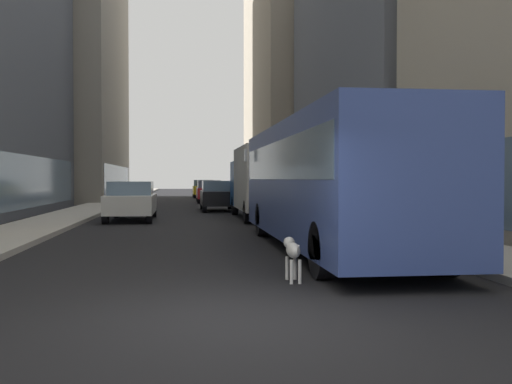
{
  "coord_description": "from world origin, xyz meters",
  "views": [
    {
      "loc": [
        -0.72,
        -7.26,
        1.73
      ],
      "look_at": [
        1.12,
        7.4,
        1.4
      ],
      "focal_mm": 41.46,
      "sensor_mm": 36.0,
      "label": 1
    }
  ],
  "objects_px": {
    "car_red_coupe": "(209,191)",
    "car_black_suv": "(218,196)",
    "car_yellow_taxi": "(203,189)",
    "car_white_van": "(131,201)",
    "box_truck": "(264,180)",
    "transit_bus": "(327,177)",
    "dalmatian_dog": "(292,251)"
  },
  "relations": [
    {
      "from": "car_red_coupe",
      "to": "dalmatian_dog",
      "type": "relative_size",
      "value": 4.24
    },
    {
      "from": "car_yellow_taxi",
      "to": "transit_bus",
      "type": "bearing_deg",
      "value": -87.71
    },
    {
      "from": "car_black_suv",
      "to": "box_truck",
      "type": "relative_size",
      "value": 0.57
    },
    {
      "from": "car_white_van",
      "to": "box_truck",
      "type": "xyz_separation_m",
      "value": [
        5.6,
        0.42,
        0.84
      ]
    },
    {
      "from": "box_truck",
      "to": "transit_bus",
      "type": "bearing_deg",
      "value": -90.0
    },
    {
      "from": "box_truck",
      "to": "dalmatian_dog",
      "type": "relative_size",
      "value": 7.79
    },
    {
      "from": "car_red_coupe",
      "to": "car_white_van",
      "type": "relative_size",
      "value": 0.88
    },
    {
      "from": "car_black_suv",
      "to": "car_white_van",
      "type": "bearing_deg",
      "value": -119.67
    },
    {
      "from": "car_white_van",
      "to": "transit_bus",
      "type": "bearing_deg",
      "value": -62.53
    },
    {
      "from": "car_red_coupe",
      "to": "car_black_suv",
      "type": "bearing_deg",
      "value": -90.0
    },
    {
      "from": "car_red_coupe",
      "to": "dalmatian_dog",
      "type": "bearing_deg",
      "value": -90.12
    },
    {
      "from": "car_black_suv",
      "to": "dalmatian_dog",
      "type": "bearing_deg",
      "value": -90.18
    },
    {
      "from": "car_black_suv",
      "to": "transit_bus",
      "type": "bearing_deg",
      "value": -84.86
    },
    {
      "from": "car_black_suv",
      "to": "car_white_van",
      "type": "xyz_separation_m",
      "value": [
        -4.0,
        -7.02,
        0.0
      ]
    },
    {
      "from": "box_truck",
      "to": "dalmatian_dog",
      "type": "xyz_separation_m",
      "value": [
        -1.67,
        -15.46,
        -1.15
      ]
    },
    {
      "from": "transit_bus",
      "to": "dalmatian_dog",
      "type": "height_order",
      "value": "transit_bus"
    },
    {
      "from": "car_red_coupe",
      "to": "box_truck",
      "type": "xyz_separation_m",
      "value": [
        1.6,
        -17.52,
        0.85
      ]
    },
    {
      "from": "car_red_coupe",
      "to": "car_black_suv",
      "type": "relative_size",
      "value": 0.95
    },
    {
      "from": "car_yellow_taxi",
      "to": "car_white_van",
      "type": "relative_size",
      "value": 1.01
    },
    {
      "from": "car_white_van",
      "to": "box_truck",
      "type": "relative_size",
      "value": 0.62
    },
    {
      "from": "car_yellow_taxi",
      "to": "car_black_suv",
      "type": "bearing_deg",
      "value": -90.0
    },
    {
      "from": "car_black_suv",
      "to": "car_red_coupe",
      "type": "bearing_deg",
      "value": 90.0
    },
    {
      "from": "car_red_coupe",
      "to": "car_yellow_taxi",
      "type": "relative_size",
      "value": 0.87
    },
    {
      "from": "car_red_coupe",
      "to": "car_white_van",
      "type": "distance_m",
      "value": 18.38
    },
    {
      "from": "car_black_suv",
      "to": "car_yellow_taxi",
      "type": "relative_size",
      "value": 0.91
    },
    {
      "from": "dalmatian_dog",
      "to": "box_truck",
      "type": "bearing_deg",
      "value": 83.84
    },
    {
      "from": "transit_bus",
      "to": "car_white_van",
      "type": "xyz_separation_m",
      "value": [
        -5.6,
        10.77,
        -0.95
      ]
    },
    {
      "from": "car_white_van",
      "to": "box_truck",
      "type": "distance_m",
      "value": 5.68
    },
    {
      "from": "car_red_coupe",
      "to": "car_black_suv",
      "type": "distance_m",
      "value": 10.92
    },
    {
      "from": "car_red_coupe",
      "to": "car_yellow_taxi",
      "type": "height_order",
      "value": "same"
    },
    {
      "from": "transit_bus",
      "to": "car_white_van",
      "type": "height_order",
      "value": "transit_bus"
    },
    {
      "from": "car_red_coupe",
      "to": "box_truck",
      "type": "distance_m",
      "value": 17.61
    }
  ]
}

